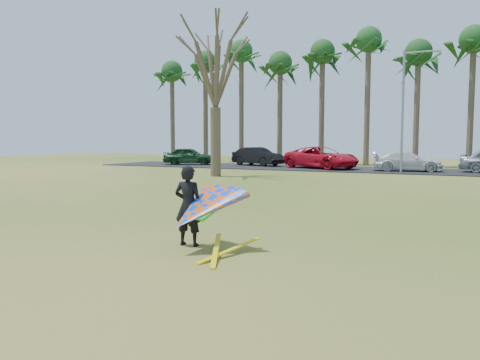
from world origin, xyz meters
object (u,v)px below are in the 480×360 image
at_px(car_2, 321,157).
at_px(kite_flyer, 199,209).
at_px(streetlight, 405,105).
at_px(car_0, 189,156).
at_px(car_3, 407,161).
at_px(car_1, 257,156).
at_px(bare_tree_left, 215,62).

relative_size(car_2, kite_flyer, 2.50).
distance_m(streetlight, car_0, 18.82).
relative_size(streetlight, car_2, 1.34).
bearing_deg(car_3, car_0, 78.55).
height_order(car_0, car_3, car_0).
relative_size(streetlight, car_0, 1.80).
height_order(streetlight, car_1, streetlight).
bearing_deg(car_2, bare_tree_left, -177.15).
bearing_deg(car_3, streetlight, 171.00).
relative_size(streetlight, car_1, 1.71).
height_order(car_1, kite_flyer, kite_flyer).
bearing_deg(streetlight, car_0, 171.34).
distance_m(car_0, car_2, 11.97).
xyz_separation_m(car_1, car_2, (5.92, -1.35, 0.06)).
height_order(bare_tree_left, car_3, bare_tree_left).
height_order(car_0, car_2, car_2).
bearing_deg(car_2, car_1, 101.92).
bearing_deg(car_1, car_3, -79.20).
bearing_deg(car_0, car_3, -112.34).
bearing_deg(car_0, kite_flyer, -168.00).
relative_size(car_0, car_2, 0.74).
distance_m(car_0, kite_flyer, 31.72).
height_order(car_1, car_2, car_2).
xyz_separation_m(streetlight, car_2, (-6.29, 2.62, -3.57)).
height_order(bare_tree_left, streetlight, bare_tree_left).
xyz_separation_m(car_0, car_1, (6.05, 1.19, 0.01)).
xyz_separation_m(car_0, car_2, (11.97, -0.16, 0.07)).
distance_m(car_0, car_1, 6.16).
bearing_deg(bare_tree_left, car_3, 42.31).
bearing_deg(streetlight, car_3, 90.70).
height_order(streetlight, car_3, streetlight).
distance_m(bare_tree_left, car_3, 15.03).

